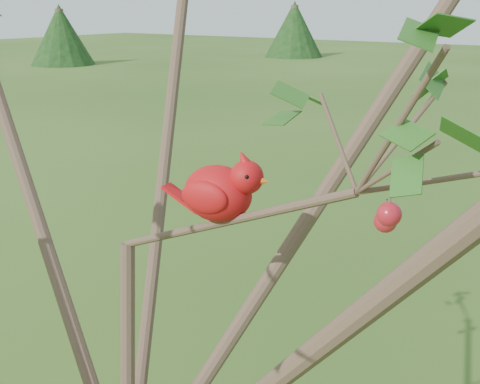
{
  "coord_description": "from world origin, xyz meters",
  "views": [
    {
      "loc": [
        0.93,
        -0.85,
        2.5
      ],
      "look_at": [
        0.29,
        0.08,
        2.15
      ],
      "focal_mm": 45.0,
      "sensor_mm": 36.0,
      "label": 1
    }
  ],
  "objects": [
    {
      "name": "crabapple_tree",
      "position": [
        0.03,
        -0.02,
        2.12
      ],
      "size": [
        2.35,
        2.05,
        2.95
      ],
      "color": "#412D23",
      "rests_on": "ground"
    },
    {
      "name": "cardinal",
      "position": [
        0.25,
        0.08,
        2.14
      ],
      "size": [
        0.24,
        0.13,
        0.17
      ],
      "rotation": [
        0.0,
        0.0,
        0.13
      ],
      "color": "red",
      "rests_on": "ground"
    }
  ]
}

